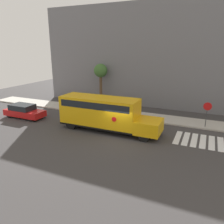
{
  "coord_description": "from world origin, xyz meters",
  "views": [
    {
      "loc": [
        6.87,
        -17.0,
        7.76
      ],
      "look_at": [
        -1.36,
        1.45,
        1.77
      ],
      "focal_mm": 35.0,
      "sensor_mm": 36.0,
      "label": 1
    }
  ],
  "objects_px": {
    "school_bus": "(104,112)",
    "stop_sign": "(207,111)",
    "tree_near_sidewalk": "(101,72)",
    "parked_car": "(24,111)"
  },
  "relations": [
    {
      "from": "parked_car",
      "to": "stop_sign",
      "type": "xyz_separation_m",
      "value": [
        19.17,
        4.69,
        1.05
      ]
    },
    {
      "from": "parked_car",
      "to": "stop_sign",
      "type": "distance_m",
      "value": 19.77
    },
    {
      "from": "school_bus",
      "to": "tree_near_sidewalk",
      "type": "relative_size",
      "value": 1.74
    },
    {
      "from": "school_bus",
      "to": "stop_sign",
      "type": "height_order",
      "value": "school_bus"
    },
    {
      "from": "stop_sign",
      "to": "tree_near_sidewalk",
      "type": "height_order",
      "value": "tree_near_sidewalk"
    },
    {
      "from": "parked_car",
      "to": "tree_near_sidewalk",
      "type": "distance_m",
      "value": 11.18
    },
    {
      "from": "parked_car",
      "to": "tree_near_sidewalk",
      "type": "bearing_deg",
      "value": 59.88
    },
    {
      "from": "school_bus",
      "to": "stop_sign",
      "type": "xyz_separation_m",
      "value": [
        9.04,
        4.56,
        -0.02
      ]
    },
    {
      "from": "stop_sign",
      "to": "tree_near_sidewalk",
      "type": "xyz_separation_m",
      "value": [
        -13.88,
        4.43,
        2.68
      ]
    },
    {
      "from": "parked_car",
      "to": "stop_sign",
      "type": "relative_size",
      "value": 1.79
    }
  ]
}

